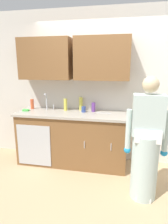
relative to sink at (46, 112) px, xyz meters
The scene contains 13 objects.
ground_plane 1.56m from the sink, 34.42° to the right, with size 9.00×9.00×0.00m, color tan.
kitchen_wall_with_uppers 1.09m from the sink, 17.85° to the left, with size 4.80×0.44×2.70m.
counter_cabinet 0.68m from the sink, ahead, with size 1.90×0.62×0.90m.
countertop 0.48m from the sink, ahead, with size 1.96×0.66×0.04m, color #A8A093.
sink is the anchor object (origin of this frame).
person_at_sink 1.83m from the sink, 24.22° to the right, with size 0.55×0.34×1.62m.
bottle_dish_liquid 0.65m from the sink, 20.72° to the left, with size 0.06×0.06×0.24m, color #D8D14C.
bottle_water_tall 0.37m from the sink, 24.24° to the left, with size 0.06×0.06×0.22m, color #D8D14C.
bottle_soap 0.86m from the sink, 10.49° to the left, with size 0.07×0.07×0.16m, color #66388C.
bottle_cleaner_spray 0.39m from the sink, 155.38° to the left, with size 0.06×0.06×0.19m, color #E05933.
cup_by_sink 0.68m from the sink, ahead, with size 0.08×0.08×0.10m, color #33478C.
knife_on_counter 1.03m from the sink, ahead, with size 0.24×0.02×0.01m, color silver.
sponge 0.37m from the sink, behind, with size 0.11×0.07×0.03m, color #4CBF4C.
Camera 1 is at (0.31, -2.47, 1.74)m, focal length 31.13 mm.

